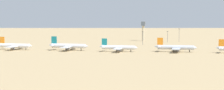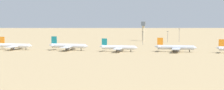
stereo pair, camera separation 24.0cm
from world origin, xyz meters
The scene contains 12 objects.
ground centered at (0.00, 0.00, 0.00)m, with size 4000.00×4000.00×0.00m, color tan.
ridge_far_west centered at (-576.33, 1081.13, 51.13)m, with size 233.56×143.25×102.26m, color gray.
ridge_west centered at (-256.98, 1129.24, 61.58)m, with size 335.01×263.15×123.16m, color slate.
ridge_center centered at (17.43, 954.47, 47.80)m, with size 225.06×171.74×95.59m, color slate.
parked_jet_orange_0 centered at (-104.48, 4.42, 4.07)m, with size 37.58×31.76×12.41m.
parked_jet_teal_1 centered at (-51.14, 6.48, 4.34)m, with size 40.13×33.83×13.25m.
parked_jet_teal_2 centered at (-2.05, 1.60, 3.96)m, with size 36.56×30.72×12.08m.
parked_jet_orange_3 centered at (49.82, 7.90, 4.23)m, with size 39.12×32.92×12.92m.
control_tower centered at (6.45, 152.58, 15.16)m, with size 5.20×5.20×25.12m.
light_pole_west centered at (38.26, 134.51, 7.89)m, with size 1.80×0.50×13.44m.
light_pole_mid centered at (12.67, 83.46, 8.81)m, with size 1.80×0.50×15.22m.
light_pole_east centered at (52.17, 142.64, 9.50)m, with size 1.80×0.50×16.55m.
Camera 1 is at (55.69, -357.92, 34.39)m, focal length 63.82 mm.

